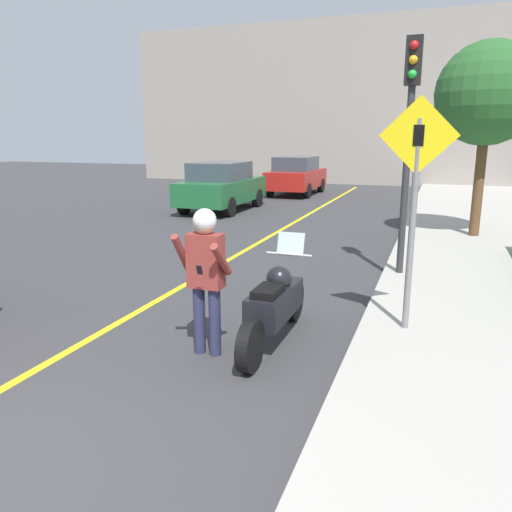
% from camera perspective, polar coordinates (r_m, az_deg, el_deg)
% --- Properties ---
extents(road_center_line, '(0.12, 36.00, 0.01)m').
position_cam_1_polar(road_center_line, '(9.38, -6.15, -2.14)').
color(road_center_line, yellow).
rests_on(road_center_line, ground).
extents(building_backdrop, '(28.00, 1.20, 8.59)m').
position_cam_1_polar(building_backdrop, '(28.36, 13.69, 16.65)').
color(building_backdrop, gray).
rests_on(building_backdrop, ground).
extents(motorcycle, '(0.62, 2.31, 1.28)m').
position_cam_1_polar(motorcycle, '(6.20, 2.19, -5.53)').
color(motorcycle, black).
rests_on(motorcycle, ground).
extents(person_biker, '(0.59, 0.47, 1.74)m').
position_cam_1_polar(person_biker, '(5.72, -5.80, -1.24)').
color(person_biker, '#282D4C').
rests_on(person_biker, ground).
extents(crossing_sign, '(0.91, 0.08, 2.83)m').
position_cam_1_polar(crossing_sign, '(6.28, 17.67, 6.81)').
color(crossing_sign, slate).
rests_on(crossing_sign, sidewalk_curb).
extents(traffic_light, '(0.26, 0.30, 3.95)m').
position_cam_1_polar(traffic_light, '(9.00, 17.19, 15.24)').
color(traffic_light, '#2D2D30').
rests_on(traffic_light, sidewalk_curb).
extents(street_tree, '(2.38, 2.38, 4.54)m').
position_cam_1_polar(street_tree, '(13.29, 24.97, 16.39)').
color(street_tree, brown).
rests_on(street_tree, sidewalk_curb).
extents(parked_car_green, '(1.88, 4.20, 1.68)m').
position_cam_1_polar(parked_car_green, '(17.59, -3.94, 7.98)').
color(parked_car_green, black).
rests_on(parked_car_green, ground).
extents(parked_car_red, '(1.88, 4.20, 1.68)m').
position_cam_1_polar(parked_car_red, '(22.66, 4.65, 9.18)').
color(parked_car_red, black).
rests_on(parked_car_red, ground).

